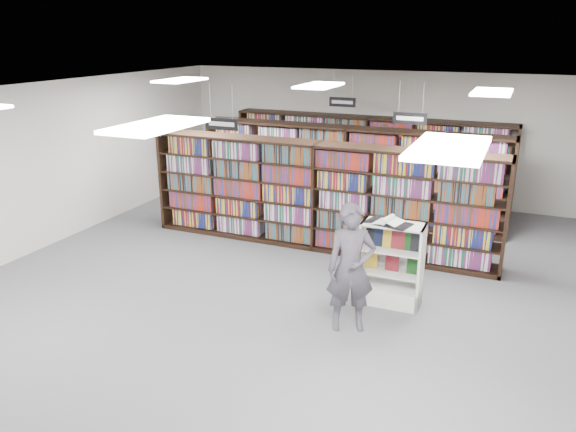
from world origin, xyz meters
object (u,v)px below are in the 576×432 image
at_px(shopper, 351,268).
at_px(open_book, 388,222).
at_px(bookshelf_row_near, 317,196).
at_px(endcap_display, 391,275).

bearing_deg(shopper, open_book, 49.86).
bearing_deg(open_book, bookshelf_row_near, 148.38).
relative_size(bookshelf_row_near, endcap_display, 5.25).
bearing_deg(bookshelf_row_near, shopper, -61.44).
bearing_deg(endcap_display, open_book, -139.50).
bearing_deg(open_book, shopper, -91.61).
xyz_separation_m(bookshelf_row_near, open_book, (1.83, -1.89, 0.31)).
height_order(bookshelf_row_near, shopper, bookshelf_row_near).
distance_m(endcap_display, open_book, 0.91).
bearing_deg(bookshelf_row_near, endcap_display, -43.55).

